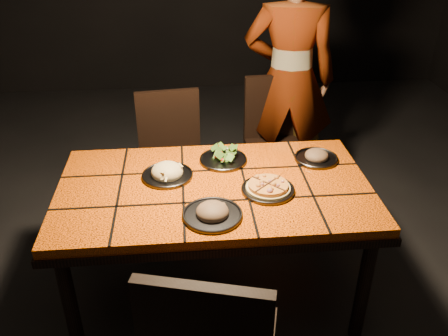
{
  "coord_description": "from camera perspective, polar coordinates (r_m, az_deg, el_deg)",
  "views": [
    {
      "loc": [
        -0.14,
        -2.06,
        2.04
      ],
      "look_at": [
        0.05,
        0.05,
        0.82
      ],
      "focal_mm": 38.0,
      "sensor_mm": 36.0,
      "label": 1
    }
  ],
  "objects": [
    {
      "name": "plate_mushroom_a",
      "position": [
        2.19,
        -1.41,
        -5.33
      ],
      "size": [
        0.28,
        0.28,
        0.09
      ],
      "color": "#3C3B41",
      "rests_on": "dining_table"
    },
    {
      "name": "room_shell",
      "position": [
        2.13,
        -1.39,
        15.29
      ],
      "size": [
        6.04,
        7.04,
        3.08
      ],
      "color": "black",
      "rests_on": "ground"
    },
    {
      "name": "plate_salad",
      "position": [
        2.64,
        -0.09,
        1.32
      ],
      "size": [
        0.27,
        0.27,
        0.07
      ],
      "color": "#3C3B41",
      "rests_on": "dining_table"
    },
    {
      "name": "plate_mushroom_b",
      "position": [
        2.7,
        11.06,
        1.38
      ],
      "size": [
        0.24,
        0.24,
        0.08
      ],
      "color": "#3C3B41",
      "rests_on": "dining_table"
    },
    {
      "name": "dining_table",
      "position": [
        2.47,
        -1.16,
        -3.62
      ],
      "size": [
        1.62,
        0.92,
        0.75
      ],
      "color": "#F75F07",
      "rests_on": "ground"
    },
    {
      "name": "diner",
      "position": [
        3.46,
        7.86,
        10.43
      ],
      "size": [
        0.73,
        0.55,
        1.8
      ],
      "primitive_type": "imported",
      "rotation": [
        0.0,
        0.0,
        2.96
      ],
      "color": "brown",
      "rests_on": "ground"
    },
    {
      "name": "chair_far_right",
      "position": [
        3.46,
        6.27,
        4.1
      ],
      "size": [
        0.46,
        0.46,
        0.95
      ],
      "rotation": [
        0.0,
        0.0,
        0.07
      ],
      "color": "black",
      "rests_on": "ground"
    },
    {
      "name": "plate_pasta",
      "position": [
        2.51,
        -6.85,
        -0.6
      ],
      "size": [
        0.27,
        0.27,
        0.09
      ],
      "color": "#3C3B41",
      "rests_on": "dining_table"
    },
    {
      "name": "chair_far_left",
      "position": [
        3.22,
        -6.34,
        1.91
      ],
      "size": [
        0.47,
        0.47,
        0.94
      ],
      "rotation": [
        0.0,
        0.0,
        0.11
      ],
      "color": "black",
      "rests_on": "ground"
    },
    {
      "name": "plate_pizza",
      "position": [
        2.38,
        5.32,
        -2.43
      ],
      "size": [
        0.32,
        0.32,
        0.04
      ],
      "color": "#3C3B41",
      "rests_on": "dining_table"
    }
  ]
}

